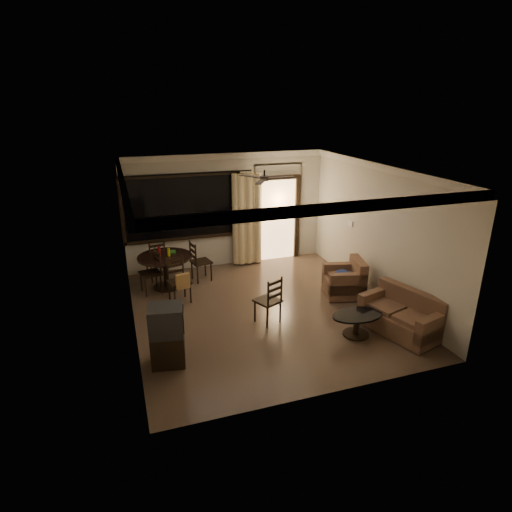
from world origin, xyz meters
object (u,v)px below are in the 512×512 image
object	(u,v)px
armchair	(346,281)
dining_chair_east	(201,269)
dining_chair_west	(151,280)
coffee_table	(357,321)
tv_cabinet	(167,335)
dining_chair_south	(180,288)
dining_table	(165,263)
dining_chair_north	(157,268)
sofa	(402,316)
side_chair	(268,309)

from	to	relation	value
armchair	dining_chair_east	bearing A→B (deg)	161.61
armchair	dining_chair_west	bearing A→B (deg)	174.02
coffee_table	armchair	bearing A→B (deg)	66.88
tv_cabinet	dining_chair_south	bearing A→B (deg)	85.86
dining_chair_south	tv_cabinet	size ratio (longest dim) A/B	0.95
tv_cabinet	dining_table	bearing A→B (deg)	92.78
dining_table	dining_chair_north	bearing A→B (deg)	106.17
dining_chair_north	armchair	distance (m)	4.35
dining_chair_south	sofa	bearing A→B (deg)	-45.86
dining_table	coffee_table	xyz separation A→B (m)	(2.95, -3.19, -0.31)
side_chair	armchair	bearing A→B (deg)	173.29
dining_table	sofa	size ratio (longest dim) A/B	0.77
dining_chair_north	side_chair	world-z (taller)	dining_chair_north
sofa	side_chair	xyz separation A→B (m)	(-2.19, 1.08, -0.02)
tv_cabinet	coffee_table	bearing A→B (deg)	6.12
tv_cabinet	sofa	distance (m)	4.17
dining_chair_west	coffee_table	size ratio (longest dim) A/B	1.00
dining_chair_east	armchair	xyz separation A→B (m)	(2.80, -1.79, 0.04)
tv_cabinet	side_chair	xyz separation A→B (m)	(1.96, 0.75, -0.22)
coffee_table	dining_chair_south	bearing A→B (deg)	139.87
tv_cabinet	armchair	distance (m)	4.20
dining_table	dining_chair_south	size ratio (longest dim) A/B	1.26
dining_chair_south	armchair	distance (m)	3.53
dining_table	dining_chair_west	size ratio (longest dim) A/B	1.26
dining_chair_north	dining_chair_south	bearing A→B (deg)	91.81
armchair	coffee_table	distance (m)	1.69
dining_chair_west	dining_chair_east	world-z (taller)	same
dining_chair_south	sofa	distance (m)	4.40
dining_chair_north	sofa	world-z (taller)	dining_chair_north
dining_chair_north	sofa	bearing A→B (deg)	124.17
sofa	dining_chair_west	bearing A→B (deg)	126.46
dining_chair_east	armchair	size ratio (longest dim) A/B	1.00
dining_table	dining_chair_south	xyz separation A→B (m)	(0.17, -0.84, -0.29)
dining_table	dining_chair_north	size ratio (longest dim) A/B	1.26
dining_table	armchair	distance (m)	3.97
dining_chair_east	tv_cabinet	distance (m)	3.37
dining_chair_north	armchair	xyz separation A→B (m)	(3.77, -2.17, 0.04)
dining_chair_east	dining_table	bearing A→B (deg)	89.92
dining_chair_west	tv_cabinet	xyz separation A→B (m)	(-0.01, -2.82, 0.22)
dining_table	dining_chair_east	world-z (taller)	dining_table
sofa	coffee_table	xyz separation A→B (m)	(-0.85, 0.14, -0.02)
dining_table	dining_chair_east	xyz separation A→B (m)	(0.82, 0.16, -0.31)
dining_chair_west	armchair	xyz separation A→B (m)	(3.96, -1.46, 0.04)
dining_chair_west	dining_chair_south	distance (m)	0.85
tv_cabinet	coffee_table	size ratio (longest dim) A/B	1.06
dining_chair_west	sofa	bearing A→B (deg)	41.20
dining_chair_south	dining_chair_north	xyz separation A→B (m)	(-0.33, 1.38, -0.02)
coffee_table	side_chair	bearing A→B (deg)	144.96
dining_chair_west	side_chair	xyz separation A→B (m)	(1.95, -2.08, -0.00)
dining_table	tv_cabinet	distance (m)	3.01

